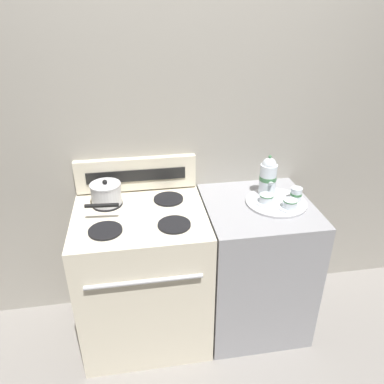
% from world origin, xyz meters
% --- Properties ---
extents(ground_plane, '(6.00, 6.00, 0.00)m').
position_xyz_m(ground_plane, '(0.00, 0.00, 0.00)').
color(ground_plane, gray).
extents(wall_back, '(6.00, 0.05, 2.20)m').
position_xyz_m(wall_back, '(0.00, 0.35, 1.10)').
color(wall_back, '#9E998E').
rests_on(wall_back, ground).
extents(stove, '(0.75, 0.67, 0.90)m').
position_xyz_m(stove, '(-0.32, -0.00, 0.44)').
color(stove, beige).
rests_on(stove, ground).
extents(control_panel, '(0.74, 0.05, 0.21)m').
position_xyz_m(control_panel, '(-0.32, 0.30, 1.00)').
color(control_panel, beige).
rests_on(control_panel, stove).
extents(side_counter, '(0.63, 0.64, 0.88)m').
position_xyz_m(side_counter, '(0.38, 0.00, 0.44)').
color(side_counter, '#939399').
rests_on(side_counter, ground).
extents(saucepan, '(0.19, 0.28, 0.15)m').
position_xyz_m(saucepan, '(-0.50, 0.14, 0.96)').
color(saucepan, '#B7B7BC').
rests_on(saucepan, stove).
extents(serving_tray, '(0.36, 0.36, 0.01)m').
position_xyz_m(serving_tray, '(0.48, -0.00, 0.89)').
color(serving_tray, '#B2B2B7').
rests_on(serving_tray, side_counter).
extents(teapot, '(0.10, 0.17, 0.25)m').
position_xyz_m(teapot, '(0.46, 0.10, 1.01)').
color(teapot, silver).
rests_on(teapot, serving_tray).
extents(teacup_left, '(0.12, 0.12, 0.05)m').
position_xyz_m(teacup_left, '(0.53, -0.09, 0.92)').
color(teacup_left, silver).
rests_on(teacup_left, serving_tray).
extents(teacup_right, '(0.12, 0.12, 0.05)m').
position_xyz_m(teacup_right, '(0.42, -0.01, 0.92)').
color(teacup_right, silver).
rests_on(teacup_right, serving_tray).
extents(creamer_jug, '(0.07, 0.07, 0.08)m').
position_xyz_m(creamer_jug, '(0.60, 0.00, 0.94)').
color(creamer_jug, silver).
rests_on(creamer_jug, serving_tray).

